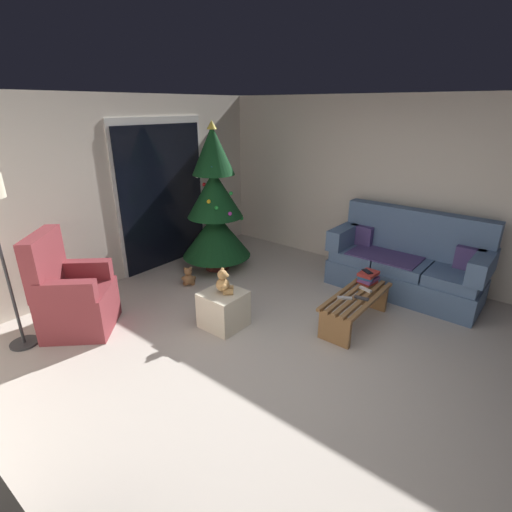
{
  "coord_description": "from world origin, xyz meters",
  "views": [
    {
      "loc": [
        -2.55,
        -1.68,
        2.35
      ],
      "look_at": [
        0.4,
        0.7,
        0.85
      ],
      "focal_mm": 26.82,
      "sensor_mm": 36.0,
      "label": 1
    }
  ],
  "objects": [
    {
      "name": "armchair",
      "position": [
        -0.92,
        2.21,
        0.4
      ],
      "size": [
        0.97,
        0.97,
        1.13
      ],
      "color": "maroon",
      "rests_on": "ground"
    },
    {
      "name": "remote_white",
      "position": [
        1.3,
        -0.19,
        0.38
      ],
      "size": [
        0.09,
        0.16,
        0.02
      ],
      "primitive_type": "cube",
      "rotation": [
        0.0,
        0.0,
        6.0
      ],
      "color": "silver",
      "rests_on": "coffee_table"
    },
    {
      "name": "coffee_table",
      "position": [
        1.13,
        -0.16,
        0.25
      ],
      "size": [
        1.1,
        0.4,
        0.37
      ],
      "color": "olive",
      "rests_on": "ground"
    },
    {
      "name": "patio_door_frame",
      "position": [
        1.0,
        2.99,
        1.1
      ],
      "size": [
        1.6,
        0.02,
        2.2
      ],
      "primitive_type": "cube",
      "color": "silver",
      "rests_on": "ground"
    },
    {
      "name": "remote_silver",
      "position": [
        0.96,
        -0.1,
        0.38
      ],
      "size": [
        0.12,
        0.16,
        0.02
      ],
      "primitive_type": "cube",
      "rotation": [
        0.0,
        0.0,
        0.54
      ],
      "color": "#ADADB2",
      "rests_on": "coffee_table"
    },
    {
      "name": "wall_right",
      "position": [
        2.86,
        0.0,
        1.25
      ],
      "size": [
        0.12,
        6.0,
        2.5
      ],
      "primitive_type": "cube",
      "color": "beige",
      "rests_on": "ground"
    },
    {
      "name": "christmas_tree",
      "position": [
        1.3,
        2.19,
        0.95
      ],
      "size": [
        1.02,
        1.02,
        2.17
      ],
      "color": "#4C1E19",
      "rests_on": "ground"
    },
    {
      "name": "wall_back",
      "position": [
        0.0,
        3.06,
        1.25
      ],
      "size": [
        5.72,
        0.12,
        2.5
      ],
      "primitive_type": "cube",
      "color": "beige",
      "rests_on": "ground"
    },
    {
      "name": "ground_plane",
      "position": [
        0.0,
        0.0,
        0.0
      ],
      "size": [
        7.0,
        7.0,
        0.0
      ],
      "primitive_type": "plane",
      "color": "#BCB2A8"
    },
    {
      "name": "remote_graphite",
      "position": [
        1.07,
        -0.24,
        0.38
      ],
      "size": [
        0.06,
        0.16,
        0.02
      ],
      "primitive_type": "cube",
      "rotation": [
        0.0,
        0.0,
        0.12
      ],
      "color": "#333338",
      "rests_on": "coffee_table"
    },
    {
      "name": "teddy_bear_honey",
      "position": [
        0.17,
        0.97,
        0.54
      ],
      "size": [
        0.21,
        0.22,
        0.29
      ],
      "color": "tan",
      "rests_on": "ottoman"
    },
    {
      "name": "teddy_bear_chestnut_by_tree",
      "position": [
        0.61,
        2.07,
        0.12
      ],
      "size": [
        0.21,
        0.21,
        0.29
      ],
      "color": "brown",
      "rests_on": "ground"
    },
    {
      "name": "ottoman",
      "position": [
        0.16,
        0.98,
        0.21
      ],
      "size": [
        0.44,
        0.44,
        0.42
      ],
      "primitive_type": "cube",
      "color": "beige",
      "rests_on": "ground"
    },
    {
      "name": "cell_phone",
      "position": [
        1.52,
        -0.1,
        0.51
      ],
      "size": [
        0.14,
        0.16,
        0.01
      ],
      "primitive_type": "cube",
      "rotation": [
        0.0,
        0.0,
        -0.56
      ],
      "color": "black",
      "rests_on": "book_stack"
    },
    {
      "name": "patio_door_glass",
      "position": [
        1.0,
        2.97,
        1.05
      ],
      "size": [
        1.5,
        0.02,
        2.1
      ],
      "primitive_type": "cube",
      "color": "black",
      "rests_on": "ground"
    },
    {
      "name": "book_stack",
      "position": [
        1.51,
        -0.12,
        0.44
      ],
      "size": [
        0.27,
        0.22,
        0.13
      ],
      "color": "#A32D28",
      "rests_on": "coffee_table"
    },
    {
      "name": "couch",
      "position": [
        2.32,
        -0.3,
        0.4
      ],
      "size": [
        0.81,
        1.95,
        1.08
      ],
      "color": "slate",
      "rests_on": "ground"
    }
  ]
}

